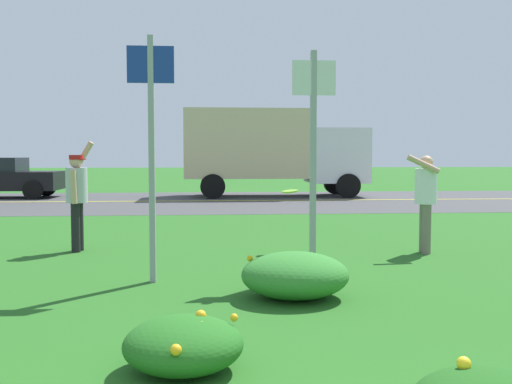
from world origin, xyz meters
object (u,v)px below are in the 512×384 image
Objects in this scene: person_catcher_white_shirt at (425,195)px; sign_post_near_path at (151,135)px; sign_post_by_roadside at (313,141)px; frisbee_lime at (290,191)px; box_truck_white at (271,148)px; person_thrower_red_cap_gray_shirt at (77,192)px.

sign_post_near_path is at bearing -156.27° from person_catcher_white_shirt.
sign_post_near_path is at bearing -171.07° from sign_post_by_roadside.
frisbee_lime is (-2.11, 0.37, 0.05)m from person_catcher_white_shirt.
box_truck_white is at bearing 94.87° from person_catcher_white_shirt.
frisbee_lime is (-0.04, 1.85, -0.77)m from sign_post_by_roadside.
person_catcher_white_shirt is at bearing 23.73° from sign_post_near_path.
sign_post_near_path reaches higher than sign_post_by_roadside.
sign_post_near_path is 1.67× the size of person_thrower_red_cap_gray_shirt.
person_catcher_white_shirt is at bearing -85.13° from box_truck_white.
frisbee_lime is at bearing -4.11° from person_thrower_red_cap_gray_shirt.
box_truck_white reaches higher than frisbee_lime.
sign_post_by_roadside is at bearing -88.61° from frisbee_lime.
sign_post_near_path is 3.06m from frisbee_lime.
person_catcher_white_shirt is (4.10, 1.80, -0.87)m from sign_post_near_path.
box_truck_white reaches higher than person_catcher_white_shirt.
sign_post_by_roadside is 1.62× the size of person_thrower_red_cap_gray_shirt.
sign_post_by_roadside reaches higher than person_thrower_red_cap_gray_shirt.
person_catcher_white_shirt is 6.06× the size of frisbee_lime.
person_catcher_white_shirt is at bearing -6.31° from person_thrower_red_cap_gray_shirt.
sign_post_near_path is 2.93m from person_thrower_red_cap_gray_shirt.
sign_post_near_path is 4.56m from person_catcher_white_shirt.
box_truck_white reaches higher than sign_post_by_roadside.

